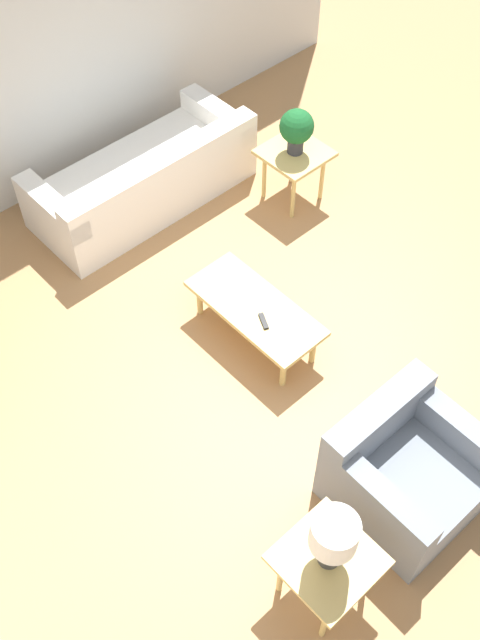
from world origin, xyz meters
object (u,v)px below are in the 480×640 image
(sofa, at_px, (145,180))
(coffee_table, at_px, (255,310))
(side_table_plant, at_px, (294,158))
(side_table_lamp, at_px, (327,563))
(table_lamp, at_px, (334,537))
(armchair, at_px, (405,470))
(potted_plant, at_px, (297,128))

(sofa, xyz_separation_m, coffee_table, (-1.92, 0.37, 0.07))
(side_table_plant, xyz_separation_m, side_table_lamp, (-2.87, 2.60, 0.00))
(table_lamp, bearing_deg, side_table_lamp, 0.00)
(sofa, xyz_separation_m, armchair, (-3.66, 0.57, 0.04))
(potted_plant, distance_m, table_lamp, 3.87)
(armchair, bearing_deg, coffee_table, 84.22)
(side_table_plant, bearing_deg, potted_plant, 0.00)
(side_table_lamp, xyz_separation_m, potted_plant, (2.87, -2.60, 0.34))
(armchair, xyz_separation_m, coffee_table, (1.73, -0.20, 0.03))
(side_table_lamp, distance_m, table_lamp, 0.40)
(sofa, bearing_deg, armchair, 81.20)
(side_table_lamp, height_order, potted_plant, potted_plant)
(coffee_table, xyz_separation_m, potted_plant, (1.01, -1.46, 0.48))
(potted_plant, bearing_deg, sofa, 50.08)
(armchair, bearing_deg, potted_plant, 59.77)
(armchair, relative_size, coffee_table, 0.80)
(armchair, height_order, side_table_lamp, armchair)
(potted_plant, bearing_deg, coffee_table, 124.76)
(armchair, relative_size, side_table_plant, 1.66)
(side_table_lamp, bearing_deg, coffee_table, -31.60)
(armchair, bearing_deg, table_lamp, -171.63)
(coffee_table, bearing_deg, armchair, 173.26)
(sofa, height_order, coffee_table, sofa)
(armchair, relative_size, potted_plant, 2.16)
(coffee_table, bearing_deg, side_table_lamp, 148.40)
(potted_plant, bearing_deg, side_table_lamp, 137.81)
(side_table_lamp, relative_size, table_lamp, 1.17)
(sofa, xyz_separation_m, potted_plant, (-0.91, -1.09, 0.55))
(armchair, xyz_separation_m, side_table_plant, (2.74, -1.66, 0.17))
(table_lamp, bearing_deg, coffee_table, -31.60)
(armchair, distance_m, table_lamp, 1.10)
(sofa, relative_size, armchair, 2.26)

